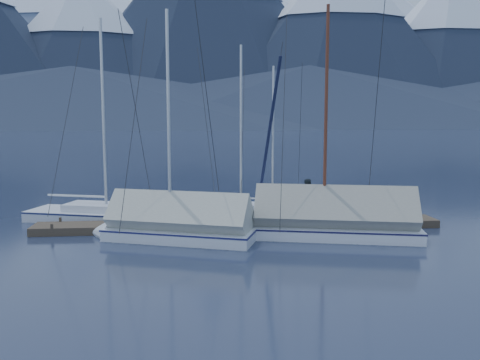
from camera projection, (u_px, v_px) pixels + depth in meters
name	position (u px, v px, depth m)	size (l,w,h in m)	color
ground	(245.00, 239.00, 20.79)	(1000.00, 1000.00, 0.00)	#161D32
mountain_range	(198.00, 45.00, 379.89)	(877.00, 584.00, 150.50)	#475675
dock	(240.00, 226.00, 22.75)	(18.00, 1.50, 0.54)	#382D23
mooring_posts	(229.00, 221.00, 22.67)	(15.12, 1.52, 0.35)	#382D23
sailboat_open_left	(117.00, 218.00, 24.28)	(8.20, 4.50, 10.44)	silver
sailboat_open_mid	(250.00, 216.00, 24.94)	(7.20, 3.56, 9.18)	silver
sailboat_open_right	(281.00, 214.00, 25.44)	(6.39, 2.91, 8.18)	silver
sailboat_covered_near	(320.00, 224.00, 21.25)	(8.41, 4.25, 10.47)	white
sailboat_covered_far	(167.00, 227.00, 20.76)	(7.46, 4.41, 10.05)	silver
person	(309.00, 199.00, 23.12)	(0.68, 0.44, 1.85)	black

